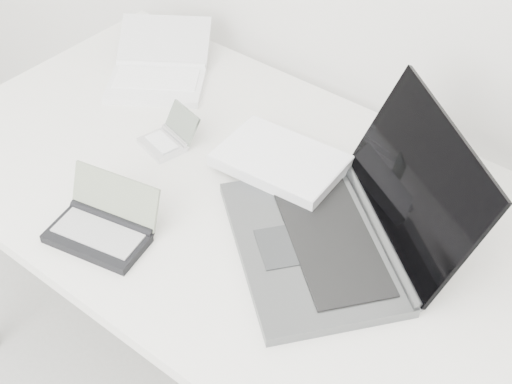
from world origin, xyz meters
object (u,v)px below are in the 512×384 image
Objects in this scene: netbook_open_white at (158,71)px; palmtop_charcoal at (103,227)px; desk at (280,227)px; laptop_large at (325,209)px.

palmtop_charcoal is (0.30, -0.45, 0.00)m from netbook_open_white.
laptop_large reaches higher than desk.
netbook_open_white is 1.70× the size of palmtop_charcoal.
desk is 4.40× the size of netbook_open_white.
netbook_open_white reaches higher than desk.
palmtop_charcoal is at bearing -90.94° from netbook_open_white.
desk is at bearing -128.21° from laptop_large.
palmtop_charcoal reaches higher than desk.
laptop_large is 2.88× the size of palmtop_charcoal.
palmtop_charcoal reaches higher than netbook_open_white.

